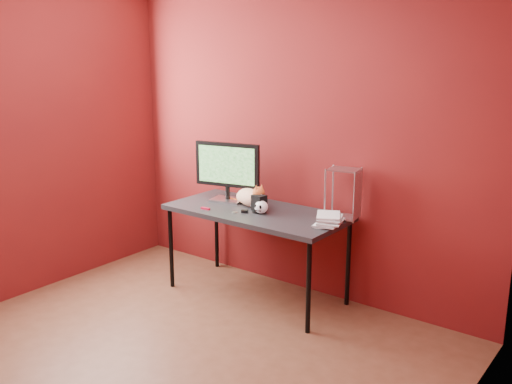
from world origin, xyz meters
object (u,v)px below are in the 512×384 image
Objects in this scene: speaker at (259,204)px; book_stack at (321,163)px; desk at (256,216)px; cat at (250,197)px; skull_mug at (261,207)px; monitor at (227,169)px.

book_stack is at bearing 8.56° from speaker.
cat is (-0.13, 0.07, 0.12)m from desk.
monitor is at bearing 162.67° from skull_mug.
desk is at bearing -24.41° from monitor.
speaker is at bearing -178.70° from book_stack.
monitor is 0.63× the size of book_stack.
speaker is (0.42, -0.11, -0.22)m from monitor.
skull_mug is at bearing -32.49° from desk.
cat reaches higher than speaker.
monitor is 0.32m from cat.
speaker is 0.15× the size of book_stack.
desk is 0.15m from skull_mug.
desk is 2.57× the size of monitor.
book_stack is at bearing -1.70° from desk.
desk is at bearing 156.46° from speaker.
desk is at bearing -7.15° from cat.
speaker is at bearing -27.00° from monitor.
desk is 10.65× the size of speaker.
monitor reaches higher than cat.
skull_mug is 0.77× the size of speaker.
monitor reaches higher than speaker.
monitor is 5.35× the size of skull_mug.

